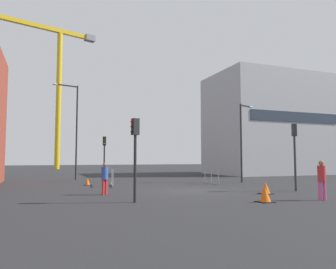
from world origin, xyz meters
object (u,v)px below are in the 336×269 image
at_px(traffic_cone_by_barrier, 87,182).
at_px(traffic_light_near, 295,146).
at_px(construction_crane, 57,75).
at_px(traffic_cone_striped, 266,188).
at_px(streetlamp_tall, 74,124).
at_px(traffic_light_median, 104,151).
at_px(streetlamp_short, 243,135).
at_px(traffic_cone_orange, 265,195).
at_px(pedestrian_walking, 322,177).
at_px(pedestrian_waiting, 105,176).
at_px(traffic_light_corner, 135,145).

bearing_deg(traffic_cone_by_barrier, traffic_light_near, -38.97).
bearing_deg(construction_crane, traffic_cone_striped, -78.65).
relative_size(streetlamp_tall, traffic_light_median, 2.29).
relative_size(streetlamp_tall, streetlamp_short, 1.34).
distance_m(traffic_light_near, traffic_cone_orange, 5.98).
relative_size(streetlamp_tall, pedestrian_walking, 4.69).
xyz_separation_m(traffic_light_near, pedestrian_walking, (-1.82, -3.60, -1.54)).
bearing_deg(traffic_cone_striped, traffic_cone_by_barrier, 131.47).
height_order(traffic_light_median, pedestrian_walking, traffic_light_median).
relative_size(streetlamp_short, pedestrian_waiting, 3.76).
bearing_deg(traffic_cone_orange, streetlamp_short, 60.45).
height_order(traffic_light_median, pedestrian_waiting, traffic_light_median).
xyz_separation_m(construction_crane, traffic_light_near, (11.60, -44.91, -14.02)).
bearing_deg(pedestrian_walking, streetlamp_short, 74.01).
bearing_deg(traffic_cone_striped, traffic_light_near, 12.79).
bearing_deg(streetlamp_tall, traffic_cone_by_barrier, -84.97).
xyz_separation_m(traffic_light_median, pedestrian_walking, (6.98, -14.84, -1.41)).
height_order(streetlamp_tall, pedestrian_walking, streetlamp_tall).
xyz_separation_m(traffic_light_corner, traffic_light_median, (0.88, 12.59, 0.03)).
distance_m(pedestrian_walking, traffic_cone_by_barrier, 14.80).
relative_size(traffic_light_near, pedestrian_walking, 2.18).
relative_size(traffic_light_median, traffic_cone_by_barrier, 7.36).
bearing_deg(traffic_light_corner, streetlamp_tall, 94.58).
bearing_deg(traffic_light_corner, traffic_cone_orange, -19.68).
height_order(construction_crane, traffic_cone_by_barrier, construction_crane).
bearing_deg(traffic_light_median, streetlamp_tall, 124.53).
distance_m(streetlamp_short, traffic_cone_by_barrier, 12.19).
relative_size(pedestrian_waiting, traffic_cone_orange, 2.49).
xyz_separation_m(streetlamp_short, traffic_cone_by_barrier, (-11.60, 1.53, -3.41)).
bearing_deg(traffic_light_corner, traffic_cone_striped, 6.23).
bearing_deg(pedestrian_waiting, pedestrian_walking, -33.21).
bearing_deg(streetlamp_tall, traffic_light_near, -52.68).
bearing_deg(streetlamp_short, traffic_cone_striped, -116.14).
relative_size(construction_crane, streetlamp_short, 4.13).
bearing_deg(traffic_cone_by_barrier, pedestrian_walking, -54.43).
xyz_separation_m(streetlamp_tall, traffic_cone_by_barrier, (0.52, -5.92, -4.61)).
bearing_deg(traffic_cone_striped, traffic_light_corner, -173.77).
bearing_deg(streetlamp_short, streetlamp_tall, 148.42).
height_order(traffic_light_corner, pedestrian_walking, traffic_light_corner).
xyz_separation_m(streetlamp_short, pedestrian_walking, (-3.01, -10.49, -2.61)).
height_order(traffic_light_corner, traffic_cone_orange, traffic_light_corner).
bearing_deg(traffic_cone_striped, pedestrian_walking, -77.85).
bearing_deg(traffic_light_corner, traffic_light_median, 86.02).
bearing_deg(traffic_cone_orange, traffic_light_near, 35.14).
bearing_deg(streetlamp_tall, construction_crane, 91.25).
relative_size(pedestrian_waiting, traffic_cone_by_barrier, 3.34).
distance_m(streetlamp_short, traffic_cone_striped, 8.95).
xyz_separation_m(streetlamp_tall, streetlamp_short, (12.12, -7.45, -1.20)).
distance_m(streetlamp_tall, pedestrian_walking, 20.48).
bearing_deg(traffic_cone_orange, traffic_light_corner, 160.32).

